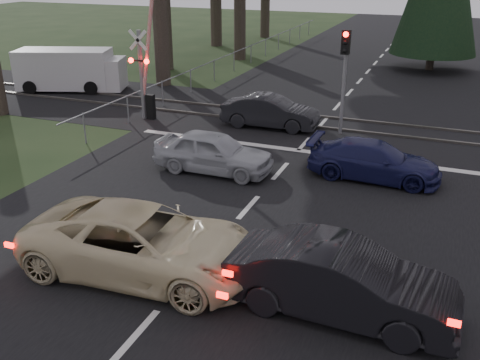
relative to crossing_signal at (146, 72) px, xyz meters
The scene contains 15 objects.
ground 12.37m from the crossing_signal, 53.38° to the right, with size 120.00×120.00×0.00m, color #223518.
road 7.56m from the crossing_signal, ahead, with size 14.00×100.00×0.01m, color black.
rail_corridor 7.88m from the crossing_signal, 16.92° to the left, with size 120.00×8.00×0.01m, color black.
stop_line 7.72m from the crossing_signal, 12.30° to the right, with size 13.00×0.35×0.00m, color silver.
rail_near 7.68m from the crossing_signal, 11.00° to the left, with size 120.00×0.12×0.10m, color #59544C.
rail_far 8.13m from the crossing_signal, 22.50° to the left, with size 120.00×0.12×0.10m, color #59544C.
crossing_signal is the anchor object (origin of this frame).
traffic_signal_center 8.36m from the crossing_signal, ahead, with size 0.32×0.48×4.10m.
fence_left 12.89m from the crossing_signal, 92.37° to the left, with size 0.10×36.00×1.20m, color slate, non-canonical shape.
cream_coupe 12.55m from the crossing_signal, 59.75° to the right, with size 2.51×5.44×1.51m, color beige.
dark_hatchback 15.18m from the crossing_signal, 44.95° to the right, with size 1.58×4.53×1.49m, color black.
silver_car 7.09m from the crossing_signal, 41.45° to the right, with size 1.60×3.97×1.35m, color #A3A5AB.
blue_sedan 10.83m from the crossing_signal, 17.71° to the right, with size 1.70×4.19×1.21m, color #171946.
dark_car_far 5.60m from the crossing_signal, ahead, with size 1.40×4.02×1.32m, color black.
white_van 7.37m from the crossing_signal, 152.92° to the left, with size 5.82×3.69×2.15m.
Camera 1 is at (4.85, -9.88, 6.63)m, focal length 40.00 mm.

